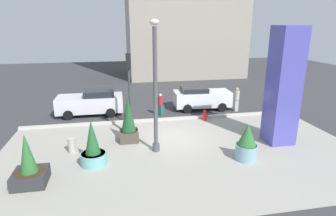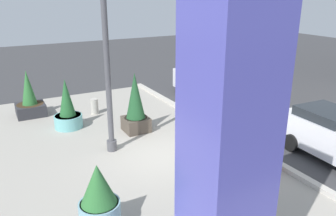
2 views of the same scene
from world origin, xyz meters
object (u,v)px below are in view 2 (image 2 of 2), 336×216
Objects in this scene: potted_plant_near_right at (99,200)px; concrete_bollard at (95,106)px; traffic_light_corner at (193,55)px; art_pillar_blue at (227,142)px; potted_plant_near_left at (67,110)px; potted_plant_mid_plaza at (135,106)px; lamp_post at (107,67)px; potted_plant_curbside at (30,100)px; fire_hydrant at (269,160)px; car_curb_east at (209,83)px; pedestrian_crossing at (251,113)px.

concrete_bollard is (-8.17, 2.32, -0.44)m from potted_plant_near_right.
traffic_light_corner reaches higher than potted_plant_near_right.
art_pillar_blue reaches higher than potted_plant_near_left.
art_pillar_blue is 2.45× the size of potted_plant_mid_plaza.
art_pillar_blue is 8.13× the size of concrete_bollard.
art_pillar_blue is 9.95m from potted_plant_near_left.
art_pillar_blue is (6.65, -0.07, -0.06)m from lamp_post.
lamp_post is at bearing 179.43° from art_pillar_blue.
traffic_light_corner is at bearing 131.13° from potted_plant_near_right.
concrete_bollard is (1.25, 2.70, -0.38)m from potted_plant_curbside.
lamp_post is 8.51× the size of concrete_bollard.
lamp_post is at bearing 21.17° from potted_plant_curbside.
potted_plant_mid_plaza is (-5.29, 3.22, 0.30)m from potted_plant_near_right.
potted_plant_curbside is 3.00m from concrete_bollard.
potted_plant_curbside is 11.05m from fire_hydrant.
art_pillar_blue reaches higher than car_curb_east.
potted_plant_near_left is (-9.65, -0.81, -2.26)m from art_pillar_blue.
lamp_post reaches higher than potted_plant_mid_plaza.
concrete_bollard is 5.36m from traffic_light_corner.
traffic_light_corner reaches higher than potted_plant_curbside.
pedestrian_crossing is at bearing 34.51° from traffic_light_corner.
fire_hydrant is at bearing 91.92° from potted_plant_near_right.
car_curb_east is at bearing 146.21° from art_pillar_blue.
potted_plant_near_left is at bearing -144.57° from fire_hydrant.
potted_plant_curbside reaches higher than concrete_bollard.
potted_plant_mid_plaza reaches higher than car_curb_east.
potted_plant_mid_plaza is at bearing -95.49° from traffic_light_corner.
potted_plant_near_right is at bearing -15.89° from concrete_bollard.
lamp_post is at bearing -101.60° from pedestrian_crossing.
art_pillar_blue reaches higher than traffic_light_corner.
lamp_post reaches higher than potted_plant_curbside.
potted_plant_near_right is 6.20m from potted_plant_mid_plaza.
concrete_bollard is at bearing -157.04° from fire_hydrant.
fire_hydrant is 0.48× the size of pedestrian_crossing.
lamp_post is 4.94m from potted_plant_near_right.
traffic_light_corner is 1.00× the size of car_curb_east.
potted_plant_curbside is (-9.41, -0.37, -0.06)m from potted_plant_near_right.
lamp_post is 4.19m from traffic_light_corner.
concrete_bollard is at bearing -95.38° from car_curb_east.
potted_plant_near_right is 7.82m from pedestrian_crossing.
potted_plant_near_right is at bearing -48.18° from car_curb_east.
lamp_post reaches higher than art_pillar_blue.
potted_plant_mid_plaza is at bearing 129.97° from lamp_post.
art_pillar_blue is 8.13× the size of fire_hydrant.
potted_plant_near_right is 7.08m from potted_plant_near_left.
lamp_post is 2.98× the size of potted_plant_near_left.
car_curb_east reaches higher than pedestrian_crossing.
potted_plant_mid_plaza is 5.74m from car_curb_east.
potted_plant_near_left is 0.48× the size of car_curb_east.
art_pillar_blue is 12.42m from potted_plant_curbside.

